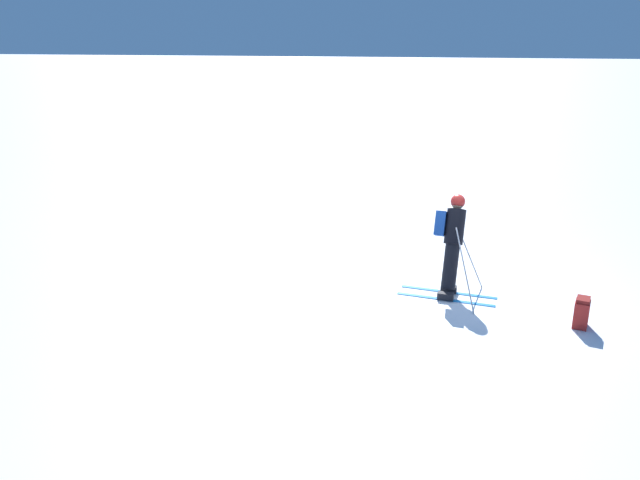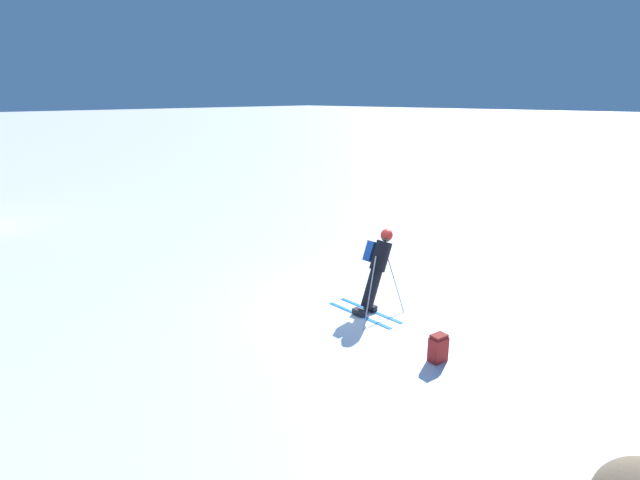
# 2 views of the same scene
# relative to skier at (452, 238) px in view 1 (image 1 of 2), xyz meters

# --- Properties ---
(ground_plane) EXTENTS (300.00, 300.00, 0.00)m
(ground_plane) POSITION_rel_skier_xyz_m (0.12, 0.00, -0.97)
(ground_plane) COLOR white
(skier) EXTENTS (1.49, 1.75, 1.78)m
(skier) POSITION_rel_skier_xyz_m (0.00, 0.00, 0.00)
(skier) COLOR #1E7AC6
(skier) RESTS_ON ground
(spare_backpack) EXTENTS (0.34, 0.27, 0.50)m
(spare_backpack) POSITION_rel_skier_xyz_m (-1.07, -2.15, -0.73)
(spare_backpack) COLOR #AD231E
(spare_backpack) RESTS_ON ground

